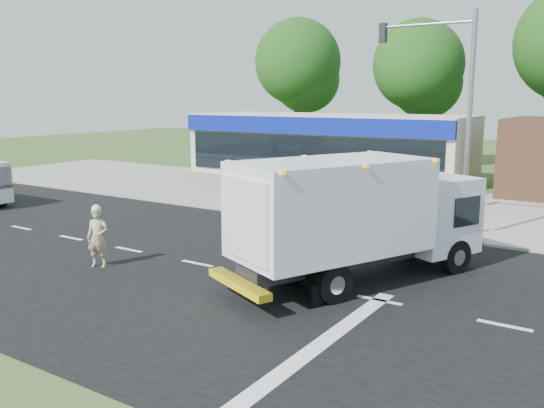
# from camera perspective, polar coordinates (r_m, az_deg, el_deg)

# --- Properties ---
(ground) EXTENTS (120.00, 120.00, 0.00)m
(ground) POSITION_cam_1_polar(r_m,az_deg,el_deg) (16.29, 0.74, -7.59)
(ground) COLOR #385123
(ground) RESTS_ON ground
(road_asphalt) EXTENTS (60.00, 14.00, 0.02)m
(road_asphalt) POSITION_cam_1_polar(r_m,az_deg,el_deg) (16.29, 0.74, -7.57)
(road_asphalt) COLOR black
(road_asphalt) RESTS_ON ground
(sidewalk) EXTENTS (60.00, 2.40, 0.12)m
(sidewalk) POSITION_cam_1_polar(r_m,az_deg,el_deg) (23.38, 11.56, -2.05)
(sidewalk) COLOR gray
(sidewalk) RESTS_ON ground
(parking_apron) EXTENTS (60.00, 9.00, 0.02)m
(parking_apron) POSITION_cam_1_polar(r_m,az_deg,el_deg) (28.77, 15.83, 0.01)
(parking_apron) COLOR gray
(parking_apron) RESTS_ON ground
(lane_markings) EXTENTS (55.20, 7.00, 0.01)m
(lane_markings) POSITION_cam_1_polar(r_m,az_deg,el_deg) (14.53, 2.41, -9.81)
(lane_markings) COLOR silver
(lane_markings) RESTS_ON road_asphalt
(ems_box_truck) EXTENTS (5.44, 8.12, 3.47)m
(ems_box_truck) POSITION_cam_1_polar(r_m,az_deg,el_deg) (15.90, 8.37, -0.70)
(ems_box_truck) COLOR black
(ems_box_truck) RESTS_ON ground
(emergency_worker) EXTENTS (0.79, 0.68, 1.92)m
(emergency_worker) POSITION_cam_1_polar(r_m,az_deg,el_deg) (18.10, -16.88, -3.10)
(emergency_worker) COLOR tan
(emergency_worker) RESTS_ON ground
(retail_strip_mall) EXTENTS (18.00, 6.20, 4.00)m
(retail_strip_mall) POSITION_cam_1_polar(r_m,az_deg,el_deg) (37.39, 5.46, 5.80)
(retail_strip_mall) COLOR #BFB89F
(retail_strip_mall) RESTS_ON ground
(traffic_signal_pole) EXTENTS (3.51, 0.25, 8.00)m
(traffic_signal_pole) POSITION_cam_1_polar(r_m,az_deg,el_deg) (21.52, 17.35, 9.68)
(traffic_signal_pole) COLOR gray
(traffic_signal_pole) RESTS_ON ground
(background_trees) EXTENTS (36.77, 7.39, 12.10)m
(background_trees) POSITION_cam_1_polar(r_m,az_deg,el_deg) (42.31, 21.14, 12.98)
(background_trees) COLOR #332114
(background_trees) RESTS_ON ground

